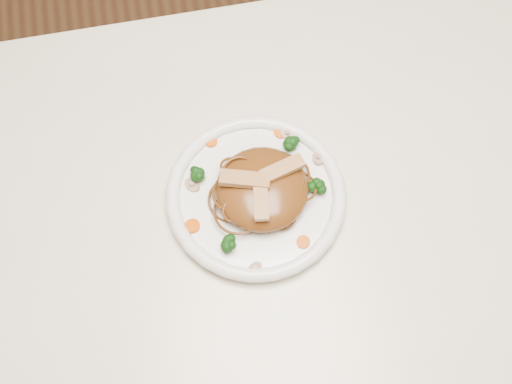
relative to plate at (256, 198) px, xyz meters
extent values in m
plane|color=#502E1B|center=(0.04, -0.05, -0.76)|extent=(4.00, 4.00, 0.00)
cube|color=#EFE7CA|center=(0.04, -0.05, -0.03)|extent=(1.20, 0.80, 0.04)
cylinder|color=brown|center=(0.58, 0.29, -0.40)|extent=(0.06, 0.06, 0.71)
cylinder|color=white|center=(0.00, 0.00, 0.00)|extent=(0.32, 0.32, 0.02)
ellipsoid|color=brown|center=(0.01, 0.00, 0.03)|extent=(0.17, 0.17, 0.04)
cube|color=tan|center=(0.04, 0.01, 0.05)|extent=(0.07, 0.04, 0.01)
cube|color=tan|center=(-0.01, 0.01, 0.06)|extent=(0.07, 0.04, 0.01)
cube|color=tan|center=(0.00, -0.03, 0.05)|extent=(0.03, 0.06, 0.01)
cylinder|color=#DA5607|center=(0.06, 0.09, 0.01)|extent=(0.02, 0.02, 0.00)
cylinder|color=#DA5607|center=(-0.10, -0.03, 0.01)|extent=(0.02, 0.02, 0.00)
cylinder|color=#DA5607|center=(0.09, 0.00, 0.01)|extent=(0.02, 0.02, 0.00)
cylinder|color=#DA5607|center=(-0.05, 0.10, 0.01)|extent=(0.02, 0.02, 0.00)
cylinder|color=#DA5607|center=(0.05, -0.08, 0.01)|extent=(0.02, 0.02, 0.00)
cylinder|color=tan|center=(-0.02, -0.11, 0.01)|extent=(0.03, 0.03, 0.01)
cylinder|color=tan|center=(0.10, 0.04, 0.01)|extent=(0.03, 0.03, 0.01)
cylinder|color=tan|center=(-0.09, 0.03, 0.01)|extent=(0.03, 0.03, 0.01)
cylinder|color=tan|center=(0.06, 0.09, 0.01)|extent=(0.03, 0.03, 0.01)
camera|label=1|loc=(-0.07, -0.36, 0.87)|focal=46.48mm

